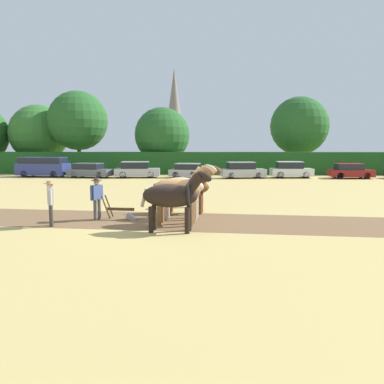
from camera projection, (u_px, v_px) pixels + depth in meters
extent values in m
plane|color=tan|center=(170.00, 226.00, 14.52)|extent=(240.00, 240.00, 0.00)
cube|color=brown|center=(91.00, 219.00, 16.02)|extent=(25.79, 5.87, 0.01)
cube|color=#1E511E|center=(196.00, 163.00, 41.43)|extent=(67.93, 1.44, 2.45)
cylinder|color=#4C3823|center=(40.00, 160.00, 46.85)|extent=(0.44, 0.44, 2.68)
sphere|color=#2D6628|center=(39.00, 134.00, 46.45)|extent=(7.11, 7.11, 7.11)
cylinder|color=#4C3823|center=(79.00, 155.00, 44.76)|extent=(0.44, 0.44, 4.17)
sphere|color=#235623|center=(78.00, 121.00, 44.27)|extent=(6.96, 6.96, 6.96)
cylinder|color=#423323|center=(163.00, 161.00, 44.37)|extent=(0.44, 0.44, 2.61)
sphere|color=#235623|center=(162.00, 135.00, 43.99)|extent=(6.46, 6.46, 6.46)
cylinder|color=#4C3823|center=(298.00, 157.00, 44.74)|extent=(0.44, 0.44, 3.59)
sphere|color=#235623|center=(299.00, 126.00, 44.29)|extent=(6.85, 6.85, 6.85)
cylinder|color=gray|center=(175.00, 141.00, 77.00)|extent=(2.63, 2.63, 8.44)
cone|color=slate|center=(174.00, 94.00, 75.85)|extent=(2.89, 2.89, 10.32)
ellipsoid|color=black|center=(170.00, 196.00, 13.48)|extent=(2.08, 1.06, 0.85)
cylinder|color=black|center=(189.00, 218.00, 13.75)|extent=(0.18, 0.18, 0.94)
cylinder|color=black|center=(187.00, 221.00, 13.26)|extent=(0.18, 0.18, 0.94)
cylinder|color=black|center=(154.00, 217.00, 13.91)|extent=(0.18, 0.18, 0.94)
cylinder|color=black|center=(151.00, 220.00, 13.43)|extent=(0.18, 0.18, 0.94)
cylinder|color=black|center=(194.00, 184.00, 13.32)|extent=(0.77, 0.46, 0.81)
ellipsoid|color=black|center=(204.00, 176.00, 13.24)|extent=(0.70, 0.31, 0.54)
cube|color=gray|center=(198.00, 179.00, 13.28)|extent=(0.38, 0.11, 0.50)
cylinder|color=gray|center=(144.00, 198.00, 13.62)|extent=(0.31, 0.14, 0.71)
torus|color=black|center=(189.00, 194.00, 13.39)|extent=(0.18, 0.88, 0.87)
ellipsoid|color=brown|center=(176.00, 190.00, 14.74)|extent=(2.03, 1.16, 0.96)
cylinder|color=brown|center=(193.00, 212.00, 15.04)|extent=(0.18, 0.18, 0.94)
cylinder|color=brown|center=(191.00, 214.00, 14.50)|extent=(0.18, 0.18, 0.94)
cylinder|color=brown|center=(162.00, 211.00, 15.20)|extent=(0.18, 0.18, 0.94)
cylinder|color=brown|center=(159.00, 214.00, 14.66)|extent=(0.18, 0.18, 0.94)
cylinder|color=brown|center=(197.00, 178.00, 14.58)|extent=(0.85, 0.52, 0.89)
ellipsoid|color=brown|center=(207.00, 171.00, 14.49)|extent=(0.70, 0.31, 0.54)
cube|color=black|center=(201.00, 173.00, 14.53)|extent=(0.41, 0.11, 0.54)
cylinder|color=black|center=(153.00, 192.00, 14.87)|extent=(0.31, 0.14, 0.71)
torus|color=black|center=(193.00, 189.00, 14.64)|extent=(0.19, 0.98, 0.97)
ellipsoid|color=#B2A38E|center=(181.00, 187.00, 16.00)|extent=(2.02, 1.00, 0.80)
cylinder|color=#B2A38E|center=(196.00, 206.00, 16.26)|extent=(0.18, 0.18, 1.01)
cylinder|color=#B2A38E|center=(195.00, 208.00, 15.80)|extent=(0.18, 0.18, 1.01)
cylinder|color=#B2A38E|center=(168.00, 205.00, 16.42)|extent=(0.18, 0.18, 1.01)
cylinder|color=#B2A38E|center=(166.00, 207.00, 15.96)|extent=(0.18, 0.18, 1.01)
cylinder|color=#B2A38E|center=(200.00, 176.00, 15.84)|extent=(0.80, 0.44, 0.88)
ellipsoid|color=#B2A38E|center=(210.00, 169.00, 15.75)|extent=(0.70, 0.31, 0.54)
cube|color=black|center=(205.00, 172.00, 15.79)|extent=(0.42, 0.11, 0.56)
cylinder|color=black|center=(160.00, 188.00, 16.13)|extent=(0.31, 0.14, 0.71)
torus|color=black|center=(197.00, 185.00, 15.91)|extent=(0.18, 0.83, 0.83)
ellipsoid|color=brown|center=(185.00, 187.00, 17.28)|extent=(2.26, 1.03, 0.81)
cylinder|color=brown|center=(201.00, 203.00, 17.52)|extent=(0.18, 0.18, 0.86)
cylinder|color=brown|center=(200.00, 205.00, 17.06)|extent=(0.18, 0.18, 0.86)
cylinder|color=brown|center=(171.00, 203.00, 17.70)|extent=(0.18, 0.18, 0.86)
cylinder|color=brown|center=(169.00, 204.00, 17.24)|extent=(0.18, 0.18, 0.86)
cylinder|color=brown|center=(206.00, 176.00, 17.10)|extent=(0.83, 0.45, 0.91)
ellipsoid|color=brown|center=(215.00, 170.00, 17.01)|extent=(0.70, 0.31, 0.54)
cube|color=black|center=(210.00, 173.00, 17.06)|extent=(0.44, 0.11, 0.59)
cylinder|color=black|center=(163.00, 188.00, 17.43)|extent=(0.31, 0.14, 0.71)
torus|color=black|center=(202.00, 186.00, 17.18)|extent=(0.18, 0.84, 0.83)
cube|color=#4C331E|center=(120.00, 209.00, 15.80)|extent=(1.22, 0.20, 0.12)
cube|color=#939399|center=(131.00, 218.00, 15.78)|extent=(0.50, 0.24, 0.39)
cylinder|color=#4C331E|center=(109.00, 206.00, 16.06)|extent=(0.40, 0.09, 0.96)
cylinder|color=#4C331E|center=(106.00, 207.00, 15.66)|extent=(0.40, 0.09, 0.96)
cylinder|color=#4C4C4C|center=(99.00, 209.00, 15.85)|extent=(0.14, 0.14, 0.87)
cylinder|color=#4C4C4C|center=(95.00, 210.00, 15.66)|extent=(0.14, 0.14, 0.87)
cube|color=#3D5184|center=(97.00, 192.00, 15.66)|extent=(0.43, 0.54, 0.61)
sphere|color=tan|center=(96.00, 182.00, 15.61)|extent=(0.23, 0.23, 0.23)
cylinder|color=#3D5184|center=(102.00, 192.00, 15.91)|extent=(0.09, 0.09, 0.58)
cylinder|color=#3D5184|center=(91.00, 194.00, 15.42)|extent=(0.09, 0.09, 0.58)
cylinder|color=#42382D|center=(96.00, 180.00, 15.60)|extent=(0.45, 0.45, 0.02)
cylinder|color=#42382D|center=(96.00, 179.00, 15.60)|extent=(0.22, 0.22, 0.10)
cylinder|color=#4C4C4C|center=(194.00, 198.00, 19.14)|extent=(0.14, 0.14, 0.89)
cylinder|color=#4C4C4C|center=(192.00, 199.00, 18.93)|extent=(0.14, 0.14, 0.89)
cube|color=silver|center=(193.00, 184.00, 18.94)|extent=(0.35, 0.55, 0.63)
sphere|color=tan|center=(193.00, 175.00, 18.89)|extent=(0.24, 0.24, 0.24)
cylinder|color=silver|center=(195.00, 184.00, 19.23)|extent=(0.09, 0.09, 0.59)
cylinder|color=silver|center=(191.00, 185.00, 18.66)|extent=(0.09, 0.09, 0.59)
cylinder|color=#42382D|center=(193.00, 174.00, 18.88)|extent=(0.46, 0.46, 0.02)
cylinder|color=#42382D|center=(193.00, 173.00, 18.87)|extent=(0.23, 0.23, 0.10)
cylinder|color=#38332D|center=(51.00, 215.00, 14.61)|extent=(0.14, 0.14, 0.87)
cylinder|color=#38332D|center=(51.00, 216.00, 14.40)|extent=(0.14, 0.14, 0.87)
cube|color=#B7B7BC|center=(50.00, 196.00, 14.41)|extent=(0.41, 0.54, 0.62)
sphere|color=tan|center=(50.00, 185.00, 14.36)|extent=(0.24, 0.24, 0.24)
cylinder|color=#B7B7BC|center=(50.00, 196.00, 14.69)|extent=(0.09, 0.09, 0.58)
cylinder|color=#B7B7BC|center=(51.00, 198.00, 14.15)|extent=(0.09, 0.09, 0.58)
cylinder|color=tan|center=(50.00, 183.00, 14.35)|extent=(0.45, 0.45, 0.02)
cylinder|color=tan|center=(50.00, 182.00, 14.35)|extent=(0.22, 0.22, 0.10)
cube|color=navy|center=(43.00, 169.00, 37.89)|extent=(5.24, 2.40, 1.19)
cube|color=black|center=(43.00, 160.00, 37.78)|extent=(4.61, 2.15, 0.55)
cube|color=navy|center=(43.00, 157.00, 37.75)|extent=(4.61, 2.15, 0.06)
cylinder|color=black|center=(62.00, 173.00, 38.59)|extent=(0.70, 0.28, 0.68)
cylinder|color=black|center=(54.00, 174.00, 36.88)|extent=(0.70, 0.28, 0.68)
cylinder|color=black|center=(34.00, 173.00, 39.01)|extent=(0.70, 0.28, 0.68)
cylinder|color=black|center=(24.00, 174.00, 37.30)|extent=(0.70, 0.28, 0.68)
cube|color=#565B66|center=(91.00, 172.00, 37.07)|extent=(4.61, 2.62, 0.66)
cube|color=black|center=(88.00, 166.00, 37.05)|extent=(2.87, 2.11, 0.53)
cube|color=#565B66|center=(88.00, 163.00, 37.01)|extent=(2.87, 2.11, 0.06)
cylinder|color=black|center=(107.00, 174.00, 37.54)|extent=(0.68, 0.34, 0.65)
cylinder|color=black|center=(99.00, 175.00, 36.00)|extent=(0.68, 0.34, 0.65)
cylinder|color=black|center=(83.00, 173.00, 38.18)|extent=(0.68, 0.34, 0.65)
cylinder|color=black|center=(74.00, 175.00, 36.64)|extent=(0.68, 0.34, 0.65)
cube|color=#A8A8B2|center=(138.00, 172.00, 36.90)|extent=(4.49, 2.18, 0.73)
cube|color=black|center=(135.00, 165.00, 36.80)|extent=(2.74, 1.85, 0.61)
cube|color=#A8A8B2|center=(135.00, 162.00, 36.76)|extent=(2.74, 1.85, 0.06)
cylinder|color=black|center=(152.00, 174.00, 37.76)|extent=(0.68, 0.28, 0.66)
cylinder|color=black|center=(151.00, 175.00, 36.20)|extent=(0.68, 0.28, 0.66)
cylinder|color=black|center=(125.00, 174.00, 37.65)|extent=(0.68, 0.28, 0.66)
cylinder|color=black|center=(123.00, 175.00, 36.08)|extent=(0.68, 0.28, 0.66)
cube|color=#9E9EA8|center=(190.00, 173.00, 36.75)|extent=(4.09, 2.39, 0.65)
cube|color=black|center=(188.00, 167.00, 36.71)|extent=(2.54, 1.97, 0.53)
cube|color=#9E9EA8|center=(188.00, 164.00, 36.68)|extent=(2.54, 1.97, 0.06)
cylinder|color=black|center=(203.00, 174.00, 37.30)|extent=(0.67, 0.32, 0.65)
cylinder|color=black|center=(200.00, 175.00, 35.75)|extent=(0.67, 0.32, 0.65)
cylinder|color=black|center=(180.00, 174.00, 37.78)|extent=(0.67, 0.32, 0.65)
cylinder|color=black|center=(176.00, 175.00, 36.23)|extent=(0.67, 0.32, 0.65)
cube|color=#A8A8B2|center=(243.00, 173.00, 36.30)|extent=(4.50, 2.38, 0.73)
cube|color=black|center=(241.00, 166.00, 36.20)|extent=(2.78, 1.93, 0.62)
cube|color=#A8A8B2|center=(241.00, 162.00, 36.16)|extent=(2.78, 1.93, 0.06)
cylinder|color=black|center=(254.00, 174.00, 37.21)|extent=(0.64, 0.32, 0.62)
cylinder|color=black|center=(258.00, 175.00, 35.74)|extent=(0.64, 0.32, 0.62)
cylinder|color=black|center=(228.00, 174.00, 36.92)|extent=(0.64, 0.32, 0.62)
cylinder|color=black|center=(231.00, 176.00, 35.45)|extent=(0.64, 0.32, 0.62)
cube|color=silver|center=(291.00, 172.00, 36.74)|extent=(4.02, 1.88, 0.74)
cube|color=black|center=(290.00, 165.00, 36.67)|extent=(2.42, 1.67, 0.62)
cube|color=silver|center=(290.00, 162.00, 36.62)|extent=(2.42, 1.67, 0.06)
cylinder|color=black|center=(302.00, 174.00, 37.52)|extent=(0.66, 0.23, 0.66)
cylinder|color=black|center=(306.00, 175.00, 35.95)|extent=(0.66, 0.23, 0.66)
cylinder|color=black|center=(277.00, 174.00, 37.59)|extent=(0.66, 0.23, 0.66)
cylinder|color=black|center=(280.00, 175.00, 36.02)|extent=(0.66, 0.23, 0.66)
cube|color=maroon|center=(351.00, 173.00, 36.05)|extent=(4.02, 1.83, 0.67)
cube|color=black|center=(349.00, 167.00, 35.98)|extent=(2.42, 1.63, 0.55)
cube|color=maroon|center=(349.00, 164.00, 35.95)|extent=(2.42, 1.63, 0.06)
cylinder|color=black|center=(361.00, 175.00, 36.78)|extent=(0.63, 0.23, 0.63)
cylinder|color=black|center=(367.00, 176.00, 35.22)|extent=(0.63, 0.23, 0.63)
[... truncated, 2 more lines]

